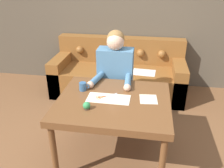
# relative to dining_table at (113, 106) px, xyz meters

# --- Properties ---
(ground_plane) EXTENTS (16.00, 16.00, 0.00)m
(ground_plane) POSITION_rel_dining_table_xyz_m (-0.03, -0.04, -0.65)
(ground_plane) COLOR brown
(wall_back) EXTENTS (8.00, 0.06, 2.60)m
(wall_back) POSITION_rel_dining_table_xyz_m (-0.03, 1.99, 0.65)
(wall_back) COLOR brown
(wall_back) RESTS_ON ground_plane
(dining_table) EXTENTS (1.12, 0.96, 0.72)m
(dining_table) POSITION_rel_dining_table_xyz_m (0.00, 0.00, 0.00)
(dining_table) COLOR brown
(dining_table) RESTS_ON ground_plane
(couch) EXTENTS (2.11, 0.86, 0.87)m
(couch) POSITION_rel_dining_table_xyz_m (-0.16, 1.56, -0.34)
(couch) COLOR brown
(couch) RESTS_ON ground_plane
(person) EXTENTS (0.49, 0.61, 1.27)m
(person) POSITION_rel_dining_table_xyz_m (-0.08, 0.63, 0.00)
(person) COLOR #33281E
(person) RESTS_ON ground_plane
(pattern_paper_main) EXTENTS (0.43, 0.21, 0.00)m
(pattern_paper_main) POSITION_rel_dining_table_xyz_m (-0.05, 0.01, 0.08)
(pattern_paper_main) COLOR beige
(pattern_paper_main) RESTS_ON dining_table
(pattern_paper_offcut) EXTENTS (0.19, 0.21, 0.00)m
(pattern_paper_offcut) POSITION_rel_dining_table_xyz_m (0.35, 0.06, 0.08)
(pattern_paper_offcut) COLOR beige
(pattern_paper_offcut) RESTS_ON dining_table
(scissors) EXTENTS (0.22, 0.16, 0.01)m
(scissors) POSITION_rel_dining_table_xyz_m (-0.11, 0.03, 0.08)
(scissors) COLOR silver
(scissors) RESTS_ON dining_table
(mug) EXTENTS (0.11, 0.08, 0.09)m
(mug) POSITION_rel_dining_table_xyz_m (-0.35, 0.15, 0.12)
(mug) COLOR #335B84
(mug) RESTS_ON dining_table
(pin_cushion) EXTENTS (0.07, 0.07, 0.07)m
(pin_cushion) POSITION_rel_dining_table_xyz_m (-0.22, -0.21, 0.11)
(pin_cushion) COLOR #4C3828
(pin_cushion) RESTS_ON dining_table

